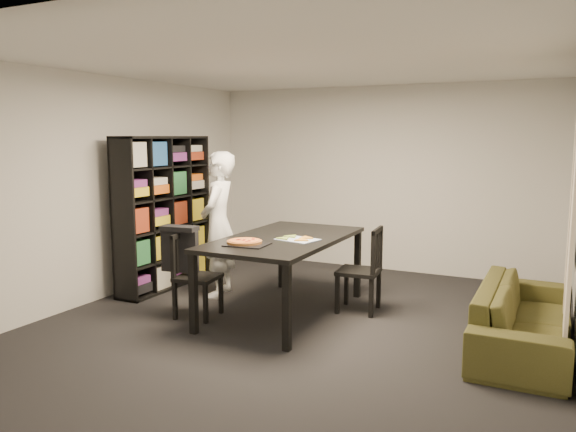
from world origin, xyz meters
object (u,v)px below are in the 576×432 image
at_px(dining_table, 284,244).
at_px(person, 219,224).
at_px(sofa, 525,317).
at_px(pepperoni_pizza, 244,242).
at_px(baking_tray, 247,245).
at_px(bookshelf, 164,213).
at_px(chair_right, 367,264).
at_px(chair_left, 190,269).

bearing_deg(dining_table, person, 163.75).
height_order(dining_table, person, person).
bearing_deg(sofa, dining_table, 91.37).
bearing_deg(pepperoni_pizza, baking_tray, -31.71).
xyz_separation_m(person, pepperoni_pizza, (0.84, -0.82, 0.00)).
distance_m(person, pepperoni_pizza, 1.17).
bearing_deg(bookshelf, baking_tray, -26.95).
bearing_deg(dining_table, chair_right, 29.53).
bearing_deg(pepperoni_pizza, bookshelf, 153.19).
xyz_separation_m(chair_left, baking_tray, (0.72, -0.05, 0.33)).
height_order(chair_left, person, person).
relative_size(dining_table, person, 1.16).
relative_size(baking_tray, pepperoni_pizza, 1.14).
xyz_separation_m(dining_table, sofa, (2.39, 0.06, -0.47)).
bearing_deg(bookshelf, dining_table, -9.79).
distance_m(chair_left, chair_right, 1.89).
height_order(bookshelf, chair_right, bookshelf).
bearing_deg(chair_right, dining_table, -65.38).
bearing_deg(sofa, chair_right, 76.55).
height_order(dining_table, chair_left, chair_left).
height_order(bookshelf, pepperoni_pizza, bookshelf).
relative_size(bookshelf, chair_right, 2.05).
bearing_deg(baking_tray, sofa, 13.60).
xyz_separation_m(bookshelf, chair_left, (0.99, -0.82, -0.44)).
bearing_deg(baking_tray, chair_left, 176.35).
bearing_deg(baking_tray, person, 136.30).
distance_m(dining_table, chair_left, 1.02).
relative_size(pepperoni_pizza, sofa, 0.18).
height_order(chair_right, sofa, chair_right).
height_order(chair_left, baking_tray, chair_left).
height_order(bookshelf, chair_left, bookshelf).
distance_m(person, sofa, 3.46).
xyz_separation_m(person, sofa, (3.41, -0.24, -0.57)).
xyz_separation_m(bookshelf, chair_right, (2.62, 0.13, -0.42)).
relative_size(chair_right, pepperoni_pizza, 2.65).
distance_m(chair_right, baking_tray, 1.38).
relative_size(bookshelf, chair_left, 2.13).
distance_m(chair_left, baking_tray, 0.80).
height_order(chair_right, person, person).
height_order(chair_right, baking_tray, chair_right).
relative_size(bookshelf, dining_table, 0.95).
xyz_separation_m(baking_tray, pepperoni_pizza, (-0.05, 0.03, 0.02)).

